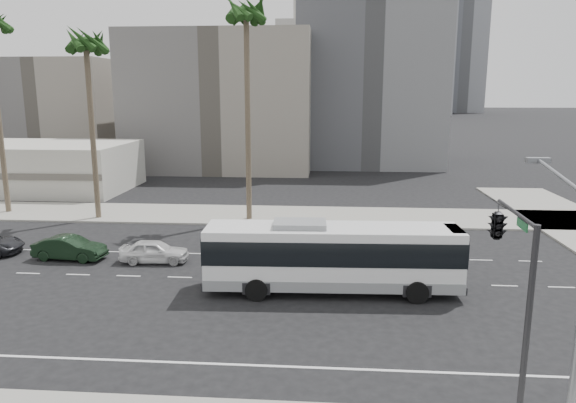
# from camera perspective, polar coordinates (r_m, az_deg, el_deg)

# --- Properties ---
(ground) EXTENTS (700.00, 700.00, 0.00)m
(ground) POSITION_cam_1_polar(r_m,az_deg,el_deg) (29.91, -0.35, -8.49)
(ground) COLOR black
(ground) RESTS_ON ground
(sidewalk_north) EXTENTS (120.00, 7.00, 0.15)m
(sidewalk_north) POSITION_cam_1_polar(r_m,az_deg,el_deg) (44.73, 1.25, -1.54)
(sidewalk_north) COLOR gray
(sidewalk_north) RESTS_ON ground
(commercial_low) EXTENTS (22.00, 12.16, 5.00)m
(commercial_low) POSITION_cam_1_polar(r_m,az_deg,el_deg) (63.37, -26.43, 3.39)
(commercial_low) COLOR #B9B6A9
(commercial_low) RESTS_ON ground
(midrise_beige_west) EXTENTS (24.00, 18.00, 18.00)m
(midrise_beige_west) POSITION_cam_1_polar(r_m,az_deg,el_deg) (74.37, -6.90, 10.61)
(midrise_beige_west) COLOR slate
(midrise_beige_west) RESTS_ON ground
(midrise_gray_center) EXTENTS (20.00, 20.00, 26.00)m
(midrise_gray_center) POSITION_cam_1_polar(r_m,az_deg,el_deg) (80.23, 8.61, 13.50)
(midrise_gray_center) COLOR #54555A
(midrise_gray_center) RESTS_ON ground
(midrise_beige_far) EXTENTS (18.00, 16.00, 15.00)m
(midrise_beige_far) POSITION_cam_1_polar(r_m,az_deg,el_deg) (87.81, -23.32, 8.93)
(midrise_beige_far) COLOR slate
(midrise_beige_far) RESTS_ON ground
(civic_tower) EXTENTS (42.00, 42.00, 129.00)m
(civic_tower) POSITION_cam_1_polar(r_m,az_deg,el_deg) (279.47, 3.55, 17.55)
(civic_tower) COLOR beige
(civic_tower) RESTS_ON ground
(highrise_right) EXTENTS (26.00, 26.00, 70.00)m
(highrise_right) POSITION_cam_1_polar(r_m,az_deg,el_deg) (262.65, 14.24, 16.76)
(highrise_right) COLOR slate
(highrise_right) RESTS_ON ground
(highrise_far) EXTENTS (22.00, 22.00, 60.00)m
(highrise_far) POSITION_cam_1_polar(r_m,az_deg,el_deg) (296.49, 18.11, 14.96)
(highrise_far) COLOR slate
(highrise_far) RESTS_ON ground
(city_bus) EXTENTS (13.29, 3.39, 3.80)m
(city_bus) POSITION_cam_1_polar(r_m,az_deg,el_deg) (27.79, 4.79, -5.79)
(city_bus) COLOR white
(city_bus) RESTS_ON ground
(car_a) EXTENTS (1.92, 4.26, 1.42)m
(car_a) POSITION_cam_1_polar(r_m,az_deg,el_deg) (33.77, -14.23, -5.21)
(car_a) COLOR silver
(car_a) RESTS_ON ground
(car_b) EXTENTS (1.95, 4.60, 1.48)m
(car_b) POSITION_cam_1_polar(r_m,az_deg,el_deg) (36.01, -22.50, -4.65)
(car_b) COLOR black
(car_b) RESTS_ON ground
(streetlight_corner) EXTENTS (0.66, 3.85, 8.26)m
(streetlight_corner) POSITION_cam_1_polar(r_m,az_deg,el_deg) (16.79, 28.48, -9.60)
(streetlight_corner) COLOR slate
(streetlight_corner) RESTS_ON ground
(traffic_signal) EXTENTS (3.16, 4.17, 6.89)m
(traffic_signal) POSITION_cam_1_polar(r_m,az_deg,el_deg) (18.79, 21.92, -3.29)
(traffic_signal) COLOR #262628
(traffic_signal) RESTS_ON ground
(palm_near) EXTENTS (5.20, 5.20, 17.51)m
(palm_near) POSITION_cam_1_polar(r_m,az_deg,el_deg) (42.71, -4.53, 19.12)
(palm_near) COLOR brown
(palm_near) RESTS_ON ground
(palm_mid) EXTENTS (4.94, 4.94, 15.26)m
(palm_mid) POSITION_cam_1_polar(r_m,az_deg,el_deg) (45.64, -20.97, 15.24)
(palm_mid) COLOR brown
(palm_mid) RESTS_ON ground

